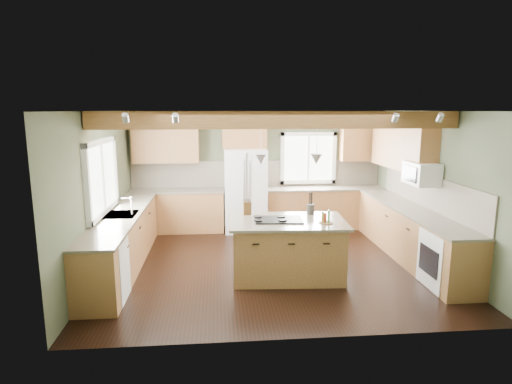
{
  "coord_description": "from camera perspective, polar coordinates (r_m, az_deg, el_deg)",
  "views": [
    {
      "loc": [
        -0.89,
        -7.0,
        2.62
      ],
      "look_at": [
        -0.23,
        0.3,
        1.21
      ],
      "focal_mm": 30.0,
      "sensor_mm": 36.0,
      "label": 1
    }
  ],
  "objects": [
    {
      "name": "pendant_left",
      "position": [
        6.51,
        0.67,
        4.38
      ],
      "size": [
        0.18,
        0.18,
        0.16
      ],
      "primitive_type": "cone",
      "rotation": [
        3.14,
        0.0,
        0.0
      ],
      "color": "#B2B2B7",
      "rests_on": "ceiling"
    },
    {
      "name": "base_cab_left",
      "position": [
        7.55,
        -17.35,
        -6.4
      ],
      "size": [
        0.6,
        3.7,
        0.88
      ],
      "primitive_type": "cube",
      "color": "brown",
      "rests_on": "floor"
    },
    {
      "name": "dishwasher",
      "position": [
        6.35,
        -19.7,
        -9.93
      ],
      "size": [
        0.6,
        0.6,
        0.84
      ],
      "primitive_type": "cube",
      "color": "white",
      "rests_on": "floor"
    },
    {
      "name": "bottle_tray",
      "position": [
        6.59,
        9.33,
        -3.29
      ],
      "size": [
        0.24,
        0.24,
        0.2
      ],
      "primitive_type": null,
      "rotation": [
        0.0,
        0.0,
        -0.12
      ],
      "color": "brown",
      "rests_on": "island_top"
    },
    {
      "name": "sink",
      "position": [
        7.43,
        -17.55,
        -2.97
      ],
      "size": [
        0.5,
        0.65,
        0.03
      ],
      "primitive_type": "cube",
      "color": "#262628",
      "rests_on": "counter_left"
    },
    {
      "name": "counter_right",
      "position": [
        8.01,
        20.05,
        -2.17
      ],
      "size": [
        0.64,
        3.74,
        0.04
      ],
      "primitive_type": "cube",
      "color": "brown",
      "rests_on": "base_cab_right"
    },
    {
      "name": "ceiling_beam",
      "position": [
        6.47,
        2.79,
        9.57
      ],
      "size": [
        5.55,
        0.26,
        0.26
      ],
      "primitive_type": "cube",
      "color": "#4E3216",
      "rests_on": "ceiling"
    },
    {
      "name": "faucet",
      "position": [
        7.36,
        -16.25,
        -1.86
      ],
      "size": [
        0.02,
        0.02,
        0.28
      ],
      "primitive_type": "cylinder",
      "color": "#B2B2B7",
      "rests_on": "sink"
    },
    {
      "name": "base_cab_back_left",
      "position": [
        9.49,
        -10.48,
        -2.56
      ],
      "size": [
        2.02,
        0.6,
        0.88
      ],
      "primitive_type": "cube",
      "color": "brown",
      "rests_on": "floor"
    },
    {
      "name": "utensil_crock",
      "position": [
        7.13,
        7.27,
        -2.29
      ],
      "size": [
        0.13,
        0.13,
        0.17
      ],
      "primitive_type": "cylinder",
      "rotation": [
        0.0,
        0.0,
        -0.05
      ],
      "color": "#443A36",
      "rests_on": "island_top"
    },
    {
      "name": "floor",
      "position": [
        7.52,
        1.99,
        -9.49
      ],
      "size": [
        5.6,
        5.6,
        0.0
      ],
      "primitive_type": "plane",
      "color": "black",
      "rests_on": "ground"
    },
    {
      "name": "counter_back_right",
      "position": [
        9.65,
        9.19,
        0.5
      ],
      "size": [
        2.66,
        0.64,
        0.04
      ],
      "primitive_type": "cube",
      "color": "brown",
      "rests_on": "base_cab_back_right"
    },
    {
      "name": "cooktop",
      "position": [
        6.7,
        3.06,
        -3.71
      ],
      "size": [
        0.76,
        0.53,
        0.02
      ],
      "primitive_type": "cube",
      "rotation": [
        0.0,
        0.0,
        -0.06
      ],
      "color": "black",
      "rests_on": "island_top"
    },
    {
      "name": "window_left",
      "position": [
        7.37,
        -19.97,
        1.9
      ],
      "size": [
        0.04,
        1.6,
        1.05
      ],
      "primitive_type": "cube",
      "color": "white",
      "rests_on": "wall_left"
    },
    {
      "name": "base_cab_right",
      "position": [
        8.12,
        19.84,
        -5.34
      ],
      "size": [
        0.6,
        3.7,
        0.88
      ],
      "primitive_type": "cube",
      "color": "brown",
      "rests_on": "floor"
    },
    {
      "name": "counter_back_left",
      "position": [
        9.4,
        -10.57,
        0.17
      ],
      "size": [
        2.06,
        0.64,
        0.04
      ],
      "primitive_type": "cube",
      "color": "brown",
      "rests_on": "base_cab_back_left"
    },
    {
      "name": "soffit_trim",
      "position": [
        9.44,
        0.25,
        10.41
      ],
      "size": [
        5.55,
        0.2,
        0.1
      ],
      "primitive_type": "cube",
      "color": "#4E3216",
      "rests_on": "ceiling"
    },
    {
      "name": "oven",
      "position": [
        7.02,
        24.23,
        -8.27
      ],
      "size": [
        0.6,
        0.72,
        0.84
      ],
      "primitive_type": "cube",
      "color": "white",
      "rests_on": "floor"
    },
    {
      "name": "pendant_right",
      "position": [
        6.6,
        8.04,
        4.36
      ],
      "size": [
        0.18,
        0.18,
        0.16
      ],
      "primitive_type": "cone",
      "rotation": [
        3.14,
        0.0,
        0.0
      ],
      "color": "#B2B2B7",
      "rests_on": "ceiling"
    },
    {
      "name": "wall_back",
      "position": [
        9.63,
        0.19,
        3.02
      ],
      "size": [
        5.6,
        0.0,
        5.6
      ],
      "primitive_type": "plane",
      "rotation": [
        1.57,
        0.0,
        0.0
      ],
      "color": "#414B35",
      "rests_on": "ground"
    },
    {
      "name": "wall_left",
      "position": [
        7.37,
        -20.09,
        -0.08
      ],
      "size": [
        0.0,
        5.0,
        5.0
      ],
      "primitive_type": "plane",
      "rotation": [
        1.57,
        0.0,
        1.57
      ],
      "color": "#414B35",
      "rests_on": "ground"
    },
    {
      "name": "island_top",
      "position": [
        6.73,
        4.26,
        -3.94
      ],
      "size": [
        1.87,
        1.25,
        0.04
      ],
      "primitive_type": "cube",
      "rotation": [
        0.0,
        0.0,
        -0.06
      ],
      "color": "brown",
      "rests_on": "island"
    },
    {
      "name": "knife_block",
      "position": [
        7.04,
        -1.19,
        -2.17
      ],
      "size": [
        0.14,
        0.11,
        0.21
      ],
      "primitive_type": "cube",
      "rotation": [
        0.0,
        0.0,
        0.07
      ],
      "color": "brown",
      "rests_on": "island_top"
    },
    {
      "name": "upper_cab_right",
      "position": [
        8.67,
        18.88,
        5.89
      ],
      "size": [
        0.35,
        2.2,
        0.9
      ],
      "primitive_type": "cube",
      "color": "brown",
      "rests_on": "wall_right"
    },
    {
      "name": "island",
      "position": [
        6.86,
        4.2,
        -7.66
      ],
      "size": [
        1.75,
        1.13,
        0.88
      ],
      "primitive_type": "cube",
      "rotation": [
        0.0,
        0.0,
        -0.06
      ],
      "color": "brown",
      "rests_on": "floor"
    },
    {
      "name": "upper_cab_over_fridge",
      "position": [
        9.35,
        -1.56,
        8.02
      ],
      "size": [
        0.96,
        0.35,
        0.7
      ],
      "primitive_type": "cube",
      "color": "brown",
      "rests_on": "wall_back"
    },
    {
      "name": "backsplash_right",
      "position": [
        8.07,
        22.02,
        0.04
      ],
      "size": [
        0.03,
        3.7,
        0.58
      ],
      "primitive_type": "cube",
      "color": "brown",
      "rests_on": "wall_right"
    },
    {
      "name": "window_back",
      "position": [
        9.75,
        6.96,
        4.52
      ],
      "size": [
        1.1,
        0.04,
        1.0
      ],
      "primitive_type": "cube",
      "color": "white",
      "rests_on": "wall_back"
    },
    {
      "name": "refrigerator",
      "position": [
        9.29,
        -1.44,
        0.23
      ],
      "size": [
        0.9,
        0.74,
        1.8
      ],
      "primitive_type": "cube",
      "color": "silver",
      "rests_on": "floor"
    },
    {
      "name": "backsplash_back",
      "position": [
        9.63,
        0.2,
        2.48
      ],
      "size": [
        5.58,
        0.03,
        0.58
      ],
      "primitive_type": "cube",
      "color": "brown",
      "rests_on": "wall_back"
    },
    {
      "name": "upper_cab_back_corner",
      "position": [
        9.87,
        13.79,
        6.7
      ],
      "size": [
        0.9,
        0.35,
        0.9
      ],
      "primitive_type": "cube",
      "color": "brown",
      "rests_on": "wall_back"
    },
    {
      "name": "counter_left",
      "position": [
        7.43,
        -17.55,
        -3.0
      ],
      "size": [
        0.64,
        3.74,
        0.04
      ],
      "primitive_type": "cube",
      "color": "brown",
      "rests_on": "base_cab_left"
    },
    {
      "name": "wall_right",
      "position": [
        8.02,
        22.32,
        0.61
      ],
      "size": [
        0.0,
        5.0,
        5.0
      ],
      "primitive_type": "plane",
      "rotation": [
        1.57,
        0.0,
        -1.57
      ],
      "color": "#414B35",
      "rests_on": "ground"
    },
    {
      "name": "microwave",
      "position": [
        7.84,
        21.19,
        2.32
      ],
      "size": [
        0.4,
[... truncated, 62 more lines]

